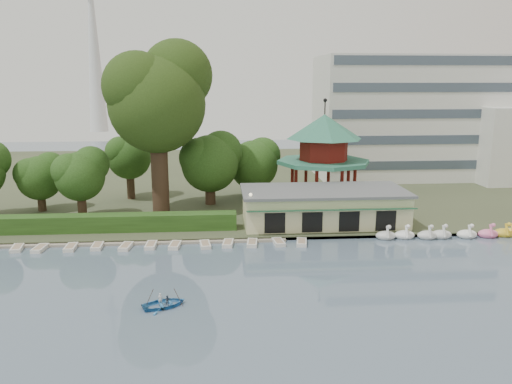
{
  "coord_description": "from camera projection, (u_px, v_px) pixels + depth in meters",
  "views": [
    {
      "loc": [
        -1.77,
        -32.44,
        16.12
      ],
      "look_at": [
        2.0,
        18.0,
        5.0
      ],
      "focal_mm": 35.0,
      "sensor_mm": 36.0,
      "label": 1
    }
  ],
  "objects": [
    {
      "name": "shore",
      "position": [
        230.0,
        177.0,
        85.79
      ],
      "size": [
        220.0,
        70.0,
        0.4
      ],
      "primitive_type": "cube",
      "color": "#424930",
      "rests_on": "ground"
    },
    {
      "name": "dock",
      "position": [
        120.0,
        242.0,
        51.04
      ],
      "size": [
        34.0,
        1.6,
        0.24
      ],
      "primitive_type": "cube",
      "color": "gray",
      "rests_on": "ground"
    },
    {
      "name": "rowboat_with_passengers",
      "position": [
        164.0,
        301.0,
        36.57
      ],
      "size": [
        5.34,
        4.62,
        2.01
      ],
      "color": "teal",
      "rests_on": "ground"
    },
    {
      "name": "moored_rowboats",
      "position": [
        137.0,
        246.0,
        49.82
      ],
      "size": [
        34.69,
        2.78,
        0.36
      ],
      "color": "silver",
      "rests_on": "ground"
    },
    {
      "name": "office_building",
      "position": [
        425.0,
        122.0,
        83.2
      ],
      "size": [
        38.0,
        18.0,
        20.0
      ],
      "color": "silver",
      "rests_on": "shore"
    },
    {
      "name": "ground_plane",
      "position": [
        247.0,
        316.0,
        35.19
      ],
      "size": [
        220.0,
        220.0,
        0.0
      ],
      "primitive_type": "plane",
      "color": "slate",
      "rests_on": "ground"
    },
    {
      "name": "swan_boats",
      "position": [
        472.0,
        234.0,
        53.09
      ],
      "size": [
        21.48,
        2.1,
        1.92
      ],
      "color": "silver",
      "rests_on": "ground"
    },
    {
      "name": "pavilion",
      "position": [
        324.0,
        150.0,
        65.62
      ],
      "size": [
        12.4,
        12.4,
        13.5
      ],
      "color": "beige",
      "rests_on": "shore"
    },
    {
      "name": "boathouse",
      "position": [
        323.0,
        206.0,
        56.81
      ],
      "size": [
        18.6,
        9.39,
        3.9
      ],
      "color": "beige",
      "rests_on": "shore"
    },
    {
      "name": "small_trees",
      "position": [
        143.0,
        164.0,
        63.97
      ],
      "size": [
        40.19,
        16.44,
        9.59
      ],
      "color": "#3A281C",
      "rests_on": "shore"
    },
    {
      "name": "broadcast_tower",
      "position": [
        92.0,
        26.0,
        161.19
      ],
      "size": [
        8.0,
        8.0,
        96.0
      ],
      "color": "silver",
      "rests_on": "ground"
    },
    {
      "name": "hedge",
      "position": [
        97.0,
        223.0,
        53.79
      ],
      "size": [
        30.0,
        2.0,
        1.8
      ],
      "primitive_type": "cube",
      "color": "#284C19",
      "rests_on": "shore"
    },
    {
      "name": "embankment",
      "position": [
        237.0,
        239.0,
        52.01
      ],
      "size": [
        220.0,
        0.6,
        0.3
      ],
      "primitive_type": "cube",
      "color": "gray",
      "rests_on": "ground"
    },
    {
      "name": "lamp_post",
      "position": [
        251.0,
        205.0,
        53.09
      ],
      "size": [
        0.36,
        0.36,
        4.28
      ],
      "color": "black",
      "rests_on": "shore"
    },
    {
      "name": "big_tree",
      "position": [
        158.0,
        95.0,
        58.85
      ],
      "size": [
        12.62,
        11.76,
        20.89
      ],
      "color": "#3A281C",
      "rests_on": "shore"
    }
  ]
}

